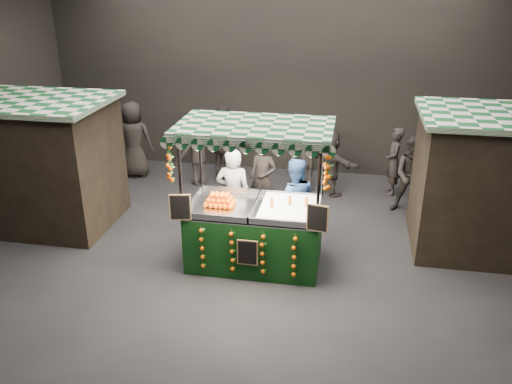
# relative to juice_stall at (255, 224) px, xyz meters

# --- Properties ---
(ground) EXTENTS (12.00, 12.00, 0.00)m
(ground) POSITION_rel_juice_stall_xyz_m (-0.19, -0.07, -0.80)
(ground) COLOR black
(ground) RESTS_ON ground
(market_hall) EXTENTS (12.10, 10.10, 5.05)m
(market_hall) POSITION_rel_juice_stall_xyz_m (-0.19, -0.07, 2.58)
(market_hall) COLOR black
(market_hall) RESTS_ON ground
(neighbour_stall_left) EXTENTS (3.00, 2.20, 2.60)m
(neighbour_stall_left) POSITION_rel_juice_stall_xyz_m (-4.59, 0.93, 0.51)
(neighbour_stall_left) COLOR black
(neighbour_stall_left) RESTS_ON ground
(neighbour_stall_right) EXTENTS (3.00, 2.20, 2.60)m
(neighbour_stall_right) POSITION_rel_juice_stall_xyz_m (4.21, 1.43, 0.51)
(neighbour_stall_right) COLOR black
(neighbour_stall_right) RESTS_ON ground
(juice_stall) EXTENTS (2.66, 1.57, 2.58)m
(juice_stall) POSITION_rel_juice_stall_xyz_m (0.00, 0.00, 0.00)
(juice_stall) COLOR black
(juice_stall) RESTS_ON ground
(vendor_grey) EXTENTS (0.68, 0.45, 1.86)m
(vendor_grey) POSITION_rel_juice_stall_xyz_m (-0.59, 0.88, 0.13)
(vendor_grey) COLOR gray
(vendor_grey) RESTS_ON ground
(vendor_blue) EXTENTS (0.94, 0.79, 1.73)m
(vendor_blue) POSITION_rel_juice_stall_xyz_m (0.57, 0.91, 0.06)
(vendor_blue) COLOR navy
(vendor_blue) RESTS_ON ground
(shopper_0) EXTENTS (0.67, 0.51, 1.63)m
(shopper_0) POSITION_rel_juice_stall_xyz_m (-0.23, 2.13, 0.02)
(shopper_0) COLOR black
(shopper_0) RESTS_ON ground
(shopper_1) EXTENTS (0.90, 0.74, 1.70)m
(shopper_1) POSITION_rel_juice_stall_xyz_m (2.89, 2.77, 0.05)
(shopper_1) COLOR #282420
(shopper_1) RESTS_ON ground
(shopper_2) EXTENTS (1.23, 0.91, 1.94)m
(shopper_2) POSITION_rel_juice_stall_xyz_m (-1.47, 3.74, 0.17)
(shopper_2) COLOR #2C2724
(shopper_2) RESTS_ON ground
(shopper_3) EXTENTS (1.19, 0.97, 1.60)m
(shopper_3) POSITION_rel_juice_stall_xyz_m (0.58, 3.62, 0.00)
(shopper_3) COLOR #2C2624
(shopper_3) RESTS_ON ground
(shopper_4) EXTENTS (0.96, 0.66, 1.91)m
(shopper_4) POSITION_rel_juice_stall_xyz_m (-3.79, 3.80, 0.15)
(shopper_4) COLOR black
(shopper_4) RESTS_ON ground
(shopper_5) EXTENTS (1.38, 1.26, 1.53)m
(shopper_5) POSITION_rel_juice_stall_xyz_m (1.12, 3.47, -0.03)
(shopper_5) COLOR #2D2724
(shopper_5) RESTS_ON ground
(shopper_6) EXTENTS (0.40, 0.59, 1.59)m
(shopper_6) POSITION_rel_juice_stall_xyz_m (2.55, 3.76, -0.00)
(shopper_6) COLOR #2D2725
(shopper_6) RESTS_ON ground
(shopper_7) EXTENTS (1.26, 1.18, 1.70)m
(shopper_7) POSITION_rel_juice_stall_xyz_m (-2.08, 3.54, 0.05)
(shopper_7) COLOR #282221
(shopper_7) RESTS_ON ground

